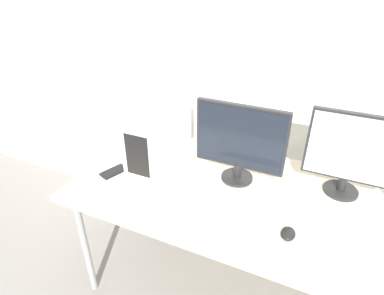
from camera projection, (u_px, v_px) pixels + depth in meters
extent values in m
cube|color=silver|center=(321.00, 58.00, 1.74)|extent=(8.00, 0.06, 2.70)
cube|color=white|center=(225.00, 13.00, 1.81)|extent=(0.57, 0.01, 1.11)
cube|color=beige|center=(285.00, 206.00, 1.59)|extent=(2.21, 0.88, 0.03)
cylinder|color=#99999E|center=(85.00, 246.00, 1.86)|extent=(0.04, 0.04, 0.74)
cylinder|color=#99999E|center=(150.00, 180.00, 2.43)|extent=(0.04, 0.04, 0.74)
cube|color=silver|center=(159.00, 137.00, 1.78)|extent=(0.19, 0.44, 0.38)
cube|color=black|center=(137.00, 156.00, 1.61)|extent=(0.13, 0.00, 0.23)
cylinder|color=black|center=(237.00, 177.00, 1.77)|extent=(0.17, 0.17, 0.02)
cylinder|color=black|center=(237.00, 170.00, 1.74)|extent=(0.04, 0.04, 0.08)
cube|color=black|center=(240.00, 137.00, 1.64)|extent=(0.48, 0.03, 0.35)
cube|color=black|center=(239.00, 138.00, 1.63)|extent=(0.45, 0.00, 0.33)
cylinder|color=black|center=(340.00, 190.00, 1.66)|extent=(0.17, 0.17, 0.02)
cylinder|color=black|center=(343.00, 183.00, 1.64)|extent=(0.04, 0.04, 0.08)
cube|color=black|center=(353.00, 148.00, 1.54)|extent=(0.43, 0.03, 0.36)
cube|color=silver|center=(353.00, 150.00, 1.52)|extent=(0.40, 0.00, 0.33)
cube|color=silver|center=(225.00, 217.00, 1.49)|extent=(0.43, 0.15, 0.02)
cube|color=white|center=(225.00, 215.00, 1.48)|extent=(0.39, 0.13, 0.00)
ellipsoid|color=black|center=(288.00, 234.00, 1.39)|extent=(0.06, 0.09, 0.03)
cube|color=black|center=(114.00, 172.00, 1.82)|extent=(0.12, 0.16, 0.01)
cube|color=white|center=(154.00, 196.00, 1.63)|extent=(0.22, 0.30, 0.00)
cube|color=white|center=(250.00, 234.00, 1.41)|extent=(0.31, 0.35, 0.00)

